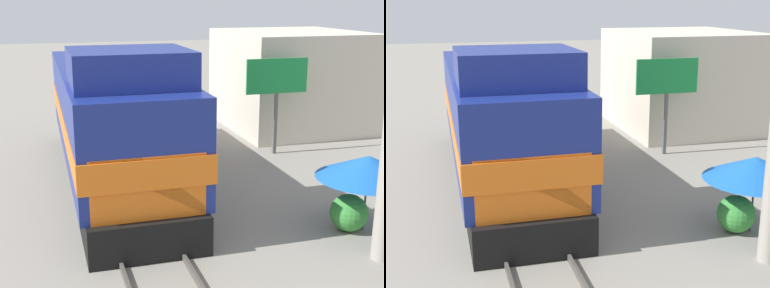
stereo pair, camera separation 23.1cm
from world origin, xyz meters
TOP-DOWN VIEW (x-y plane):
  - ground_plane at (0.00, 0.00)m, footprint 120.00×120.00m
  - rail_near at (-0.72, 0.00)m, footprint 0.08×38.95m
  - rail_far at (0.72, 0.00)m, footprint 0.08×38.95m
  - locomotive at (0.00, 4.06)m, footprint 3.14×12.03m
  - vendor_umbrella at (5.58, -1.31)m, footprint 2.60×2.60m
  - billboard_sign at (6.31, 5.74)m, footprint 2.42×0.12m
  - shrub_cluster at (5.19, -1.22)m, footprint 0.96×0.96m
  - building_block_distant at (8.89, 9.82)m, footprint 5.71×6.37m

SIDE VIEW (x-z plane):
  - ground_plane at x=0.00m, z-range 0.00..0.00m
  - rail_near at x=-0.72m, z-range 0.00..0.15m
  - rail_far at x=0.72m, z-range 0.00..0.15m
  - shrub_cluster at x=5.19m, z-range 0.00..0.96m
  - vendor_umbrella at x=5.58m, z-range 0.70..2.69m
  - locomotive at x=0.00m, z-range -0.32..4.25m
  - building_block_distant at x=8.89m, z-range 0.00..4.32m
  - billboard_sign at x=6.31m, z-range 0.95..4.57m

